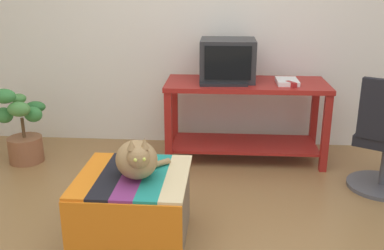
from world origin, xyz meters
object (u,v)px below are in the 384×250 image
at_px(tv_monitor, 228,60).
at_px(book, 287,82).
at_px(keyboard, 223,84).
at_px(stapler, 291,84).
at_px(potted_plant, 22,132).
at_px(ottoman_with_blanket, 134,208).
at_px(desk, 245,107).
at_px(cat, 137,159).

xyz_separation_m(tv_monitor, book, (0.51, -0.10, -0.16)).
height_order(keyboard, stapler, stapler).
bearing_deg(tv_monitor, book, -11.73).
bearing_deg(stapler, tv_monitor, 128.56).
bearing_deg(potted_plant, keyboard, 3.60).
xyz_separation_m(ottoman_with_blanket, potted_plant, (-1.23, 1.16, 0.06)).
relative_size(tv_monitor, potted_plant, 0.69).
bearing_deg(ottoman_with_blanket, desk, 62.93).
bearing_deg(ottoman_with_blanket, potted_plant, 136.67).
relative_size(cat, potted_plant, 0.58).
relative_size(book, cat, 0.65).
distance_m(cat, potted_plant, 1.76).
height_order(cat, potted_plant, cat).
height_order(keyboard, cat, keyboard).
distance_m(ottoman_with_blanket, cat, 0.34).
bearing_deg(keyboard, stapler, -5.42).
bearing_deg(cat, desk, 46.94).
height_order(book, ottoman_with_blanket, book).
bearing_deg(cat, potted_plant, 119.14).
height_order(keyboard, book, book).
height_order(tv_monitor, stapler, tv_monitor).
height_order(ottoman_with_blanket, cat, cat).
height_order(tv_monitor, potted_plant, tv_monitor).
relative_size(cat, stapler, 3.60).
bearing_deg(tv_monitor, cat, -109.54).
relative_size(keyboard, ottoman_with_blanket, 0.60).
bearing_deg(cat, keyboard, 52.03).
bearing_deg(keyboard, desk, 29.59).
relative_size(tv_monitor, keyboard, 1.18).
bearing_deg(keyboard, book, 5.74).
xyz_separation_m(desk, book, (0.34, -0.04, 0.25)).
xyz_separation_m(book, cat, (-1.02, -1.39, -0.17)).
xyz_separation_m(tv_monitor, cat, (-0.51, -1.49, -0.32)).
height_order(ottoman_with_blanket, stapler, stapler).
xyz_separation_m(tv_monitor, keyboard, (-0.03, -0.19, -0.16)).
bearing_deg(book, cat, -126.98).
xyz_separation_m(keyboard, stapler, (0.56, -0.02, 0.01)).
relative_size(tv_monitor, cat, 1.20).
bearing_deg(ottoman_with_blanket, book, 52.15).
relative_size(book, potted_plant, 0.38).
distance_m(desk, ottoman_with_blanket, 1.59).
bearing_deg(keyboard, potted_plant, 179.73).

